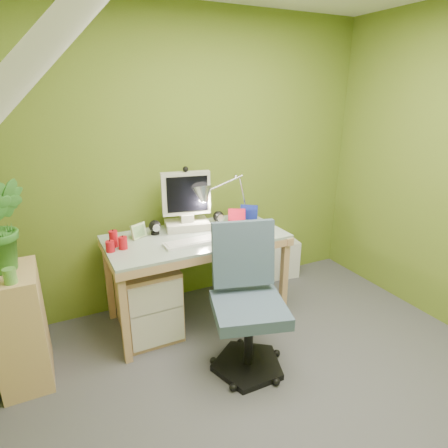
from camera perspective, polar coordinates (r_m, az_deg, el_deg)
name	(u,v)px	position (r m, az deg, el deg)	size (l,w,h in m)	color
floor	(299,415)	(2.47, 11.40, -26.59)	(3.20, 3.20, 0.01)	#4A4A4E
wall_back	(193,163)	(3.17, -4.80, 9.26)	(3.20, 0.01, 2.40)	olive
slope_ceiling	(72,61)	(1.32, -22.17, 22.02)	(1.10, 3.20, 1.10)	white
desk	(197,277)	(3.02, -4.20, -8.13)	(1.35, 0.67, 0.72)	tan
monitor	(186,197)	(2.95, -5.80, 4.07)	(0.38, 0.22, 0.52)	beige
speaker_left	(155,227)	(2.92, -10.50, -0.52)	(0.09, 0.09, 0.11)	black
speaker_right	(218,218)	(3.09, -0.85, 0.96)	(0.09, 0.09, 0.11)	black
keyboard	(192,242)	(2.72, -4.85, -2.77)	(0.42, 0.13, 0.02)	white
mousepad	(248,233)	(2.91, 3.63, -1.41)	(0.22, 0.16, 0.01)	orange
mouse	(248,231)	(2.90, 3.63, -1.10)	(0.12, 0.07, 0.04)	silver
amber_tumbler	(221,230)	(2.86, -0.45, -0.86)	(0.07, 0.07, 0.09)	brown
candle_cluster	(115,241)	(2.72, -16.32, -2.46)	(0.16, 0.14, 0.12)	red
photo_frame_red	(237,216)	(3.12, 1.95, 1.24)	(0.14, 0.02, 0.12)	red
photo_frame_blue	(249,212)	(3.22, 3.83, 1.82)	(0.15, 0.02, 0.13)	navy
photo_frame_green	(139,231)	(2.87, -12.88, -1.03)	(0.13, 0.02, 0.11)	#A9C486
desk_lamp	(237,187)	(3.12, 1.97, 5.64)	(0.54, 0.23, 0.58)	#ADADB1
side_ledge	(20,328)	(2.72, -28.60, -13.70)	(0.28, 0.43, 0.76)	tan
potted_plant	(0,226)	(2.50, -30.97, -0.26)	(0.30, 0.24, 0.55)	#337928
green_cup	(10,276)	(2.39, -29.83, -6.89)	(0.07, 0.07, 0.09)	#5A9B40
task_chair	(249,308)	(2.44, 3.88, -12.60)	(0.51, 0.51, 0.93)	#3F5367
radiator	(280,260)	(3.77, 8.51, -5.44)	(0.37, 0.15, 0.37)	silver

